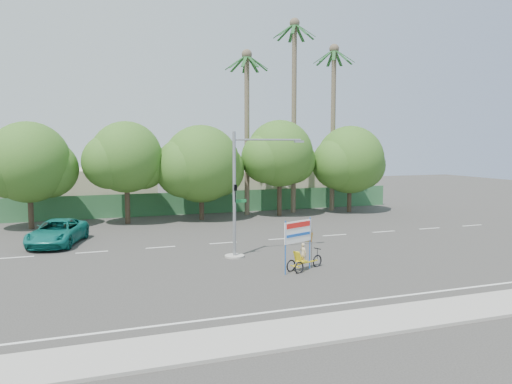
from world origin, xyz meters
name	(u,v)px	position (x,y,z in m)	size (l,w,h in m)	color
ground	(306,270)	(0.00, 0.00, 0.00)	(120.00, 120.00, 0.00)	#33302D
sidewalk_near	(395,318)	(0.00, -7.50, 0.06)	(50.00, 2.40, 0.12)	gray
fence	(203,203)	(0.00, 21.50, 1.00)	(38.00, 0.08, 2.00)	#336B3D
building_left	(85,191)	(-10.00, 26.00, 2.00)	(12.00, 8.00, 4.00)	beige
building_right	(268,187)	(8.00, 26.00, 1.80)	(14.00, 8.00, 3.60)	beige
tree_far_left	(28,165)	(-14.05, 18.00, 4.76)	(7.14, 6.00, 7.96)	#473828
tree_left	(126,160)	(-7.05, 18.00, 5.06)	(6.66, 5.60, 8.07)	#473828
tree_center	(201,166)	(-1.05, 18.00, 4.47)	(7.62, 6.40, 7.85)	#473828
tree_right	(279,156)	(5.95, 18.00, 5.24)	(6.90, 5.80, 8.36)	#473828
tree_far_right	(350,162)	(12.95, 18.00, 4.64)	(7.38, 6.20, 7.94)	#473828
palm_tall	(294,97)	(8.00, 19.50, 10.46)	(3.73, 3.79, 17.45)	#70604C
palm_mid	(333,110)	(12.00, 19.50, 9.40)	(3.73, 3.79, 15.45)	#70604C
palm_short	(247,114)	(3.50, 19.50, 8.86)	(3.73, 3.79, 14.45)	#70604C
traffic_signal	(240,205)	(-2.20, 3.98, 2.92)	(4.72, 1.10, 7.00)	gray
trike_billboard	(301,249)	(-0.25, 0.00, 1.08)	(2.55, 1.25, 2.68)	black
pickup_truck	(57,232)	(-11.95, 11.02, 0.78)	(2.59, 5.63, 1.56)	#0F6D63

